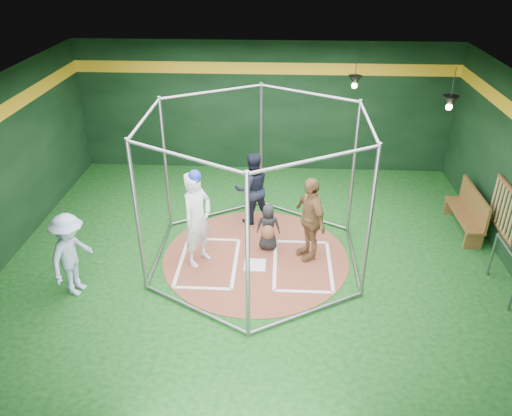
# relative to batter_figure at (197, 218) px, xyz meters

# --- Properties ---
(room_shell) EXTENTS (10.10, 9.10, 3.53)m
(room_shell) POSITION_rel_batter_figure_xyz_m (1.12, 0.22, 0.74)
(room_shell) COLOR #0D3B0F
(room_shell) RESTS_ON ground
(clay_disc) EXTENTS (3.80, 3.80, 0.01)m
(clay_disc) POSITION_rel_batter_figure_xyz_m (1.12, 0.21, -1.01)
(clay_disc) COLOR brown
(clay_disc) RESTS_ON ground
(home_plate) EXTENTS (0.43, 0.43, 0.01)m
(home_plate) POSITION_rel_batter_figure_xyz_m (1.12, -0.09, -0.99)
(home_plate) COLOR white
(home_plate) RESTS_ON clay_disc
(batter_box_left) EXTENTS (1.17, 1.77, 0.01)m
(batter_box_left) POSITION_rel_batter_figure_xyz_m (0.17, -0.04, -1.00)
(batter_box_left) COLOR white
(batter_box_left) RESTS_ON clay_disc
(batter_box_right) EXTENTS (1.17, 1.77, 0.01)m
(batter_box_right) POSITION_rel_batter_figure_xyz_m (2.07, -0.04, -1.00)
(batter_box_right) COLOR white
(batter_box_right) RESTS_ON clay_disc
(batting_cage) EXTENTS (4.05, 4.67, 3.00)m
(batting_cage) POSITION_rel_batter_figure_xyz_m (1.12, 0.21, 0.49)
(batting_cage) COLOR gray
(batting_cage) RESTS_ON ground
(bat_rack) EXTENTS (0.07, 1.25, 0.98)m
(bat_rack) POSITION_rel_batter_figure_xyz_m (6.05, 0.61, 0.04)
(bat_rack) COLOR brown
(bat_rack) RESTS_ON room_shell
(pendant_lamp_near) EXTENTS (0.34, 0.34, 0.90)m
(pendant_lamp_near) POSITION_rel_batter_figure_xyz_m (3.32, 3.81, 1.73)
(pendant_lamp_near) COLOR black
(pendant_lamp_near) RESTS_ON room_shell
(pendant_lamp_far) EXTENTS (0.34, 0.34, 0.90)m
(pendant_lamp_far) POSITION_rel_batter_figure_xyz_m (5.12, 2.21, 1.73)
(pendant_lamp_far) COLOR black
(pendant_lamp_far) RESTS_ON room_shell
(batter_figure) EXTENTS (0.77, 0.85, 2.02)m
(batter_figure) POSITION_rel_batter_figure_xyz_m (0.00, 0.00, 0.00)
(batter_figure) COLOR silver
(batter_figure) RESTS_ON clay_disc
(visitor_leopard) EXTENTS (0.85, 1.12, 1.77)m
(visitor_leopard) POSITION_rel_batter_figure_xyz_m (2.19, 0.31, -0.12)
(visitor_leopard) COLOR #A97A48
(visitor_leopard) RESTS_ON clay_disc
(catcher_figure) EXTENTS (0.50, 0.55, 1.02)m
(catcher_figure) POSITION_rel_batter_figure_xyz_m (1.36, 0.53, -0.49)
(catcher_figure) COLOR black
(catcher_figure) RESTS_ON clay_disc
(umpire) EXTENTS (0.98, 0.88, 1.68)m
(umpire) POSITION_rel_batter_figure_xyz_m (0.96, 1.67, -0.16)
(umpire) COLOR black
(umpire) RESTS_ON clay_disc
(bystander_blue) EXTENTS (0.83, 1.16, 1.62)m
(bystander_blue) POSITION_rel_batter_figure_xyz_m (-2.12, -1.07, -0.20)
(bystander_blue) COLOR #9CB2CE
(bystander_blue) RESTS_ON ground
(dugout_bench) EXTENTS (0.39, 1.69, 0.98)m
(dugout_bench) POSITION_rel_batter_figure_xyz_m (5.75, 1.53, -0.51)
(dugout_bench) COLOR brown
(dugout_bench) RESTS_ON ground
(steel_railing) EXTENTS (0.05, 1.10, 0.95)m
(steel_railing) POSITION_rel_batter_figure_xyz_m (5.67, -0.67, -0.38)
(steel_railing) COLOR slate
(steel_railing) RESTS_ON ground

